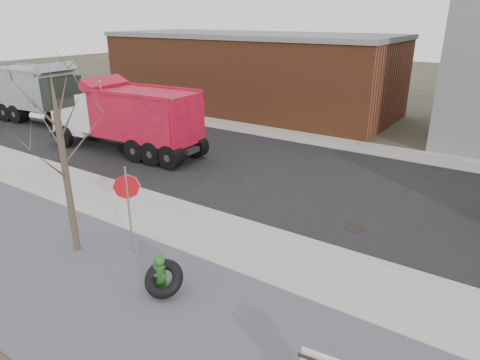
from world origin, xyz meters
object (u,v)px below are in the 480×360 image
Objects in this scene: fire_hydrant at (160,274)px; stop_sign at (128,196)px; dump_truck_red_b at (129,117)px; dump_truck_grey at (41,92)px; truck_tire at (164,279)px.

stop_sign reaches higher than fire_hydrant.
dump_truck_grey reaches higher than dump_truck_red_b.
dump_truck_grey reaches higher than fire_hydrant.
stop_sign is 9.95m from dump_truck_red_b.
dump_truck_red_b is at bearing 164.99° from fire_hydrant.
stop_sign is 18.67m from dump_truck_grey.
dump_truck_grey is (-16.81, 8.13, 0.10)m from stop_sign.
dump_truck_red_b is at bearing 116.19° from stop_sign.
fire_hydrant is 0.80× the size of truck_tire.
stop_sign is at bearing -31.09° from dump_truck_grey.
truck_tire is 0.14× the size of dump_truck_red_b.
dump_truck_red_b is (-9.40, 7.57, 1.37)m from truck_tire.
stop_sign is at bearing 133.99° from dump_truck_red_b.
dump_truck_grey is at bearing -12.36° from dump_truck_red_b.
truck_tire is 20.94m from dump_truck_grey.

